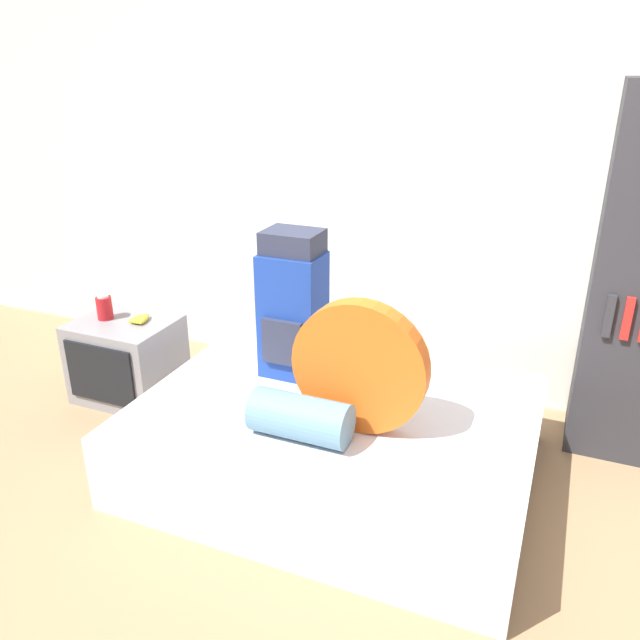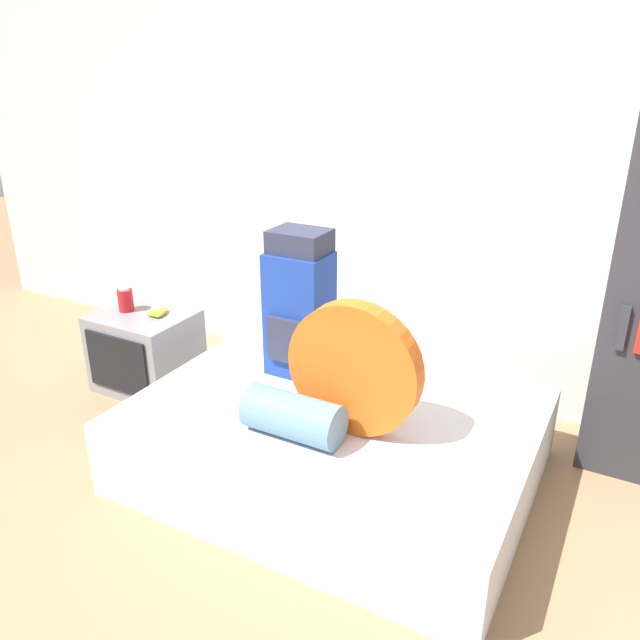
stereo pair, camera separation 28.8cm
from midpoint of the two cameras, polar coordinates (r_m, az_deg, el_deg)
The scene contains 9 objects.
ground_plane at distance 2.94m, azimuth -4.37°, elevation -20.47°, with size 16.00×16.00×0.00m, color #997551.
wall_back at distance 3.83m, azimuth 7.02°, elevation 11.90°, with size 8.00×0.05×2.60m.
bed at distance 3.27m, azimuth -1.11°, elevation -10.83°, with size 1.94×1.48×0.40m.
backpack at distance 3.33m, azimuth -4.99°, elevation 1.16°, with size 0.32×0.28×0.80m.
tent_bag at distance 2.83m, azimuth 0.75°, elevation -4.39°, with size 0.64×0.10×0.64m.
sleeping_roll at distance 2.87m, azimuth -4.71°, elevation -8.95°, with size 0.46×0.21×0.21m.
television at distance 4.17m, azimuth -19.13°, elevation -3.46°, with size 0.60×0.51×0.52m.
canister at distance 4.12m, azimuth -21.03°, elevation 1.06°, with size 0.10×0.10×0.16m.
banana_bunch at distance 4.02m, azimuth -18.02°, elevation 0.08°, with size 0.12×0.15×0.04m.
Camera 1 is at (0.89, -1.95, 2.01)m, focal length 35.00 mm.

